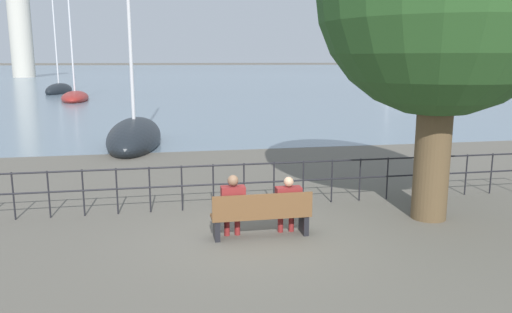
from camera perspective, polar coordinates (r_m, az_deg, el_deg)
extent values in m
plane|color=#605B51|center=(9.89, 0.55, -9.05)|extent=(1000.00, 1000.00, 0.00)
cube|color=slate|center=(168.60, -10.40, 9.70)|extent=(600.00, 300.00, 0.01)
cylinder|color=brown|center=(11.23, 19.53, 0.64)|extent=(0.74, 0.74, 2.99)
cube|color=brown|center=(9.75, 0.56, -6.71)|extent=(1.94, 0.45, 0.05)
cube|color=brown|center=(9.48, 0.81, -5.64)|extent=(1.94, 0.04, 0.45)
cube|color=black|center=(9.70, -4.53, -8.25)|extent=(0.10, 0.41, 0.40)
cube|color=black|center=(10.02, 5.47, -7.62)|extent=(0.10, 0.41, 0.40)
cylinder|color=maroon|center=(9.86, -3.35, -7.75)|extent=(0.11, 0.11, 0.45)
cylinder|color=maroon|center=(9.89, -2.15, -7.69)|extent=(0.11, 0.11, 0.45)
cube|color=maroon|center=(9.70, -2.69, -6.34)|extent=(0.39, 0.26, 0.14)
cube|color=maroon|center=(9.55, -2.63, -5.12)|extent=(0.46, 0.24, 0.58)
sphere|color=#846047|center=(9.45, -2.65, -2.75)|extent=(0.21, 0.21, 0.21)
cylinder|color=maroon|center=(10.05, 2.82, -7.38)|extent=(0.11, 0.11, 0.45)
cylinder|color=maroon|center=(10.10, 4.06, -7.30)|extent=(0.11, 0.11, 0.45)
cube|color=maroon|center=(9.91, 3.58, -5.98)|extent=(0.42, 0.26, 0.14)
cube|color=maroon|center=(9.77, 3.73, -4.96)|extent=(0.50, 0.24, 0.52)
sphere|color=tan|center=(9.67, 3.75, -2.90)|extent=(0.19, 0.19, 0.19)
cylinder|color=black|center=(11.88, -25.98, -4.10)|extent=(0.04, 0.04, 1.05)
cylinder|color=black|center=(11.71, -22.60, -4.03)|extent=(0.04, 0.04, 1.05)
cylinder|color=black|center=(11.58, -19.13, -3.95)|extent=(0.04, 0.04, 1.05)
cylinder|color=black|center=(11.49, -15.60, -3.85)|extent=(0.04, 0.04, 1.05)
cylinder|color=black|center=(11.45, -12.04, -3.73)|extent=(0.04, 0.04, 1.05)
cylinder|color=black|center=(11.46, -8.46, -3.60)|extent=(0.04, 0.04, 1.05)
cylinder|color=black|center=(11.51, -4.90, -3.46)|extent=(0.04, 0.04, 1.05)
cylinder|color=black|center=(11.60, -1.38, -3.30)|extent=(0.04, 0.04, 1.05)
cylinder|color=black|center=(11.73, 2.06, -3.14)|extent=(0.04, 0.04, 1.05)
cylinder|color=black|center=(11.91, 5.42, -2.97)|extent=(0.04, 0.04, 1.05)
cylinder|color=black|center=(12.12, 8.66, -2.79)|extent=(0.04, 0.04, 1.05)
cylinder|color=black|center=(12.38, 11.78, -2.62)|extent=(0.04, 0.04, 1.05)
cylinder|color=black|center=(12.67, 14.77, -2.44)|extent=(0.04, 0.04, 1.05)
cylinder|color=black|center=(12.99, 17.62, -2.27)|extent=(0.04, 0.04, 1.05)
cylinder|color=black|center=(13.34, 20.32, -2.10)|extent=(0.04, 0.04, 1.05)
cylinder|color=black|center=(13.72, 22.88, -1.93)|extent=(0.04, 0.04, 1.05)
cylinder|color=black|center=(14.13, 25.29, -1.77)|extent=(0.04, 0.04, 1.05)
cylinder|color=black|center=(11.49, -1.40, -0.91)|extent=(15.71, 0.04, 0.04)
cylinder|color=black|center=(11.59, -1.39, -3.05)|extent=(15.71, 0.04, 0.04)
ellipsoid|color=silver|center=(49.58, 14.80, 7.05)|extent=(2.44, 6.93, 1.34)
cylinder|color=silver|center=(49.48, 15.01, 11.27)|extent=(0.14, 0.14, 6.51)
ellipsoid|color=black|center=(54.73, -21.58, 7.02)|extent=(2.74, 5.61, 1.49)
cylinder|color=silver|center=(54.70, -21.99, 12.66)|extent=(0.14, 0.14, 9.90)
ellipsoid|color=black|center=(20.75, -13.70, 2.13)|extent=(2.40, 6.65, 1.49)
ellipsoid|color=maroon|center=(45.10, -19.97, 6.34)|extent=(2.75, 7.09, 1.11)
cylinder|color=silver|center=(45.06, -20.46, 13.63)|extent=(0.14, 0.14, 10.84)
cylinder|color=beige|center=(107.85, -25.38, 13.44)|extent=(4.12, 4.12, 19.75)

